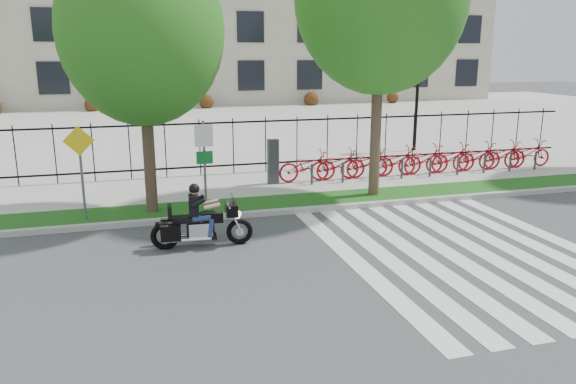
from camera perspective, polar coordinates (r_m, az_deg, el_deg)
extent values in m
plane|color=#3E3E41|center=(11.73, -2.97, -8.35)|extent=(120.00, 120.00, 0.00)
cube|color=#A39F99|center=(15.50, -6.40, -2.45)|extent=(60.00, 0.20, 0.15)
cube|color=#164F13|center=(16.31, -6.91, -1.63)|extent=(60.00, 1.50, 0.15)
cube|color=#A6A49B|center=(18.70, -8.14, 0.39)|extent=(60.00, 3.50, 0.15)
cube|color=#A6A49B|center=(35.92, -12.08, 6.78)|extent=(80.00, 34.00, 0.10)
cylinder|color=black|center=(25.86, 12.91, 8.32)|extent=(0.14, 0.14, 4.00)
cylinder|color=black|center=(25.75, 13.15, 12.52)|extent=(0.06, 0.70, 0.70)
sphere|color=white|center=(25.58, 12.46, 12.77)|extent=(0.36, 0.36, 0.36)
sphere|color=white|center=(25.92, 13.86, 12.71)|extent=(0.36, 0.36, 0.36)
cylinder|color=#3E2C22|center=(15.73, -13.97, 4.40)|extent=(0.32, 0.32, 3.56)
ellipsoid|color=#175714|center=(15.53, -14.67, 15.63)|extent=(4.30, 4.30, 4.95)
cylinder|color=#3E2C22|center=(17.23, 8.93, 6.92)|extent=(0.32, 0.32, 4.42)
cube|color=#2D2D33|center=(18.69, -1.52, 3.11)|extent=(0.35, 0.25, 1.50)
imported|color=#AD0C18|center=(19.06, 1.98, 2.64)|extent=(2.00, 0.70, 1.05)
cylinder|color=#2D2D33|center=(18.63, 2.45, 1.81)|extent=(0.08, 0.08, 0.70)
imported|color=#AD0C18|center=(19.42, 5.07, 2.81)|extent=(2.00, 0.70, 1.05)
cylinder|color=#2D2D33|center=(19.00, 5.60, 2.00)|extent=(0.08, 0.08, 0.70)
imported|color=#AD0C18|center=(19.84, 8.05, 2.96)|extent=(2.00, 0.70, 1.05)
cylinder|color=#2D2D33|center=(19.43, 8.62, 2.17)|extent=(0.08, 0.08, 0.70)
imported|color=#AD0C18|center=(20.30, 10.89, 3.10)|extent=(2.00, 0.70, 1.05)
cylinder|color=#2D2D33|center=(19.90, 11.51, 2.34)|extent=(0.08, 0.08, 0.70)
imported|color=#AD0C18|center=(20.82, 13.60, 3.23)|extent=(2.00, 0.70, 1.05)
cylinder|color=#2D2D33|center=(20.43, 14.26, 2.48)|extent=(0.08, 0.08, 0.70)
imported|color=#AD0C18|center=(21.38, 16.18, 3.35)|extent=(2.00, 0.70, 1.05)
cylinder|color=#2D2D33|center=(21.00, 16.86, 2.62)|extent=(0.08, 0.08, 0.70)
imported|color=#AD0C18|center=(21.98, 18.62, 3.45)|extent=(2.00, 0.70, 1.05)
cylinder|color=#2D2D33|center=(21.61, 19.32, 2.74)|extent=(0.08, 0.08, 0.70)
imported|color=#AD0C18|center=(22.61, 20.93, 3.54)|extent=(2.00, 0.70, 1.05)
cylinder|color=#2D2D33|center=(22.25, 21.65, 2.85)|extent=(0.08, 0.08, 0.70)
imported|color=#AD0C18|center=(23.28, 23.11, 3.62)|extent=(2.00, 0.70, 1.05)
cylinder|color=#2D2D33|center=(22.93, 23.84, 2.95)|extent=(0.08, 0.08, 0.70)
cylinder|color=#59595B|center=(15.60, -8.46, 2.60)|extent=(0.07, 0.07, 2.50)
cube|color=white|center=(15.41, -8.55, 5.67)|extent=(0.50, 0.03, 0.60)
cube|color=#0C6626|center=(15.51, -8.47, 3.48)|extent=(0.45, 0.03, 0.35)
cylinder|color=#59595B|center=(15.54, -20.21, 1.64)|extent=(0.07, 0.07, 2.40)
cube|color=yellow|center=(15.34, -20.50, 4.89)|extent=(0.78, 0.03, 0.78)
torus|color=black|center=(13.42, -4.94, -4.01)|extent=(0.64, 0.17, 0.63)
torus|color=black|center=(13.35, -12.39, -4.40)|extent=(0.68, 0.19, 0.67)
cube|color=black|center=(13.24, -5.78, -1.76)|extent=(0.31, 0.52, 0.27)
cube|color=#26262B|center=(13.19, -5.52, -0.87)|extent=(0.17, 0.47, 0.28)
cube|color=silver|center=(13.33, -8.87, -3.81)|extent=(0.57, 0.35, 0.37)
cube|color=black|center=(13.25, -7.73, -2.51)|extent=(0.53, 0.35, 0.24)
cube|color=black|center=(13.24, -10.30, -2.72)|extent=(0.66, 0.38, 0.13)
cube|color=black|center=(13.18, -11.92, -1.96)|extent=(0.12, 0.32, 0.31)
cube|color=black|center=(13.05, -11.83, -4.14)|extent=(0.47, 0.18, 0.37)
cube|color=black|center=(13.57, -11.83, -3.42)|extent=(0.47, 0.18, 0.37)
cube|color=black|center=(13.15, -9.56, -1.30)|extent=(0.25, 0.38, 0.48)
sphere|color=tan|center=(13.06, -9.50, 0.17)|extent=(0.21, 0.21, 0.21)
sphere|color=black|center=(13.05, -9.51, 0.33)|extent=(0.25, 0.25, 0.25)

